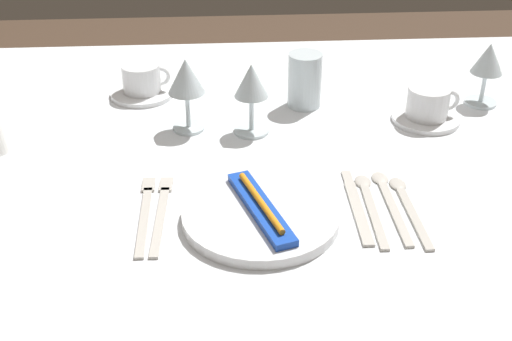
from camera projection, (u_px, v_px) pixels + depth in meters
The scene contains 17 objects.
dining_table at pixel (245, 184), 1.32m from camera, with size 1.80×1.11×0.74m.
dinner_plate at pixel (261, 216), 1.07m from camera, with size 0.25×0.25×0.02m, color white.
toothbrush_package at pixel (261, 207), 1.06m from camera, with size 0.10×0.21×0.02m.
fork_outer at pixel (162, 211), 1.09m from camera, with size 0.03×0.22×0.00m.
fork_inner at pixel (145, 212), 1.09m from camera, with size 0.02×0.22×0.00m.
dinner_knife at pixel (357, 208), 1.10m from camera, with size 0.02×0.22×0.00m.
spoon_soup at pixel (369, 201), 1.12m from camera, with size 0.03×0.21×0.01m.
spoon_dessert at pixel (388, 198), 1.13m from camera, with size 0.03×0.22×0.01m.
spoon_tea at pixel (407, 203), 1.12m from camera, with size 0.03×0.21×0.01m.
saucer_left at pixel (426, 118), 1.37m from camera, with size 0.14×0.14×0.01m, color white.
coffee_cup_left at pixel (429, 102), 1.35m from camera, with size 0.11×0.08×0.06m.
saucer_right at pixel (143, 93), 1.48m from camera, with size 0.14×0.14×0.01m, color white.
coffee_cup_right at pixel (142, 78), 1.46m from camera, with size 0.10×0.08×0.06m.
wine_glass_centre at pixel (251, 86), 1.28m from camera, with size 0.07×0.07×0.14m.
wine_glass_left at pixel (186, 80), 1.29m from camera, with size 0.07×0.07×0.15m.
wine_glass_right at pixel (488, 63), 1.39m from camera, with size 0.07×0.07×0.13m.
drink_tumbler at pixel (305, 83), 1.41m from camera, with size 0.07×0.07×0.11m.
Camera 1 is at (-0.05, -1.12, 1.36)m, focal length 47.89 mm.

